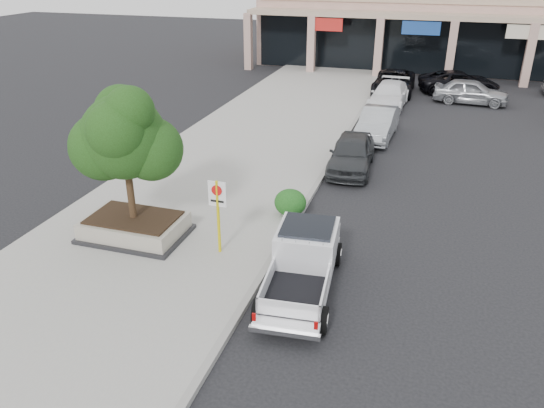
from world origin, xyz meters
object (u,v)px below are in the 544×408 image
at_px(curb_car_d, 394,82).
at_px(lot_car_a, 471,92).
at_px(planter_tree, 130,136).
at_px(no_parking_sign, 218,207).
at_px(curb_car_a, 352,153).
at_px(planter, 135,227).
at_px(lot_car_d, 459,82).
at_px(curb_car_c, 389,95).
at_px(pickup_truck, 302,266).
at_px(curb_car_b, 378,124).

relative_size(curb_car_d, lot_car_a, 1.22).
bearing_deg(lot_car_a, planter_tree, 157.67).
height_order(no_parking_sign, lot_car_a, no_parking_sign).
distance_m(no_parking_sign, curb_car_a, 8.65).
bearing_deg(planter, curb_car_d, 75.48).
bearing_deg(no_parking_sign, lot_car_d, 73.99).
distance_m(curb_car_c, lot_car_a, 5.16).
bearing_deg(lot_car_a, lot_car_d, 18.22).
distance_m(pickup_truck, curb_car_a, 9.24).
distance_m(pickup_truck, curb_car_c, 19.97).
xyz_separation_m(curb_car_c, lot_car_a, (4.64, 2.26, 0.03)).
distance_m(planter_tree, lot_car_d, 25.69).
bearing_deg(pickup_truck, curb_car_a, 86.56).
xyz_separation_m(planter_tree, pickup_truck, (5.60, -1.27, -2.65)).
relative_size(curb_car_b, curb_car_d, 0.84).
bearing_deg(planter_tree, curb_car_c, 73.02).
xyz_separation_m(curb_car_b, lot_car_d, (3.84, 11.08, -0.03)).
relative_size(planter, lot_car_a, 0.73).
distance_m(planter_tree, curb_car_d, 22.96).
bearing_deg(curb_car_b, planter, -112.47).
bearing_deg(curb_car_c, no_parking_sign, -95.91).
relative_size(curb_car_c, curb_car_d, 0.92).
relative_size(curb_car_d, lot_car_d, 1.05).
distance_m(planter, lot_car_d, 25.74).
bearing_deg(planter_tree, pickup_truck, -12.83).
height_order(no_parking_sign, lot_car_d, no_parking_sign).
bearing_deg(lot_car_d, curb_car_b, 146.65).
xyz_separation_m(pickup_truck, lot_car_a, (4.75, 22.23, -0.02)).
height_order(pickup_truck, curb_car_c, pickup_truck).
relative_size(planter, lot_car_d, 0.63).
xyz_separation_m(curb_car_a, curb_car_d, (0.29, 14.13, 0.01)).
xyz_separation_m(planter_tree, curb_car_b, (5.82, 12.57, -2.68)).
relative_size(curb_car_b, lot_car_a, 1.02).
bearing_deg(curb_car_c, lot_car_d, 54.20).
bearing_deg(no_parking_sign, lot_car_a, 70.42).
bearing_deg(curb_car_b, lot_car_a, 64.25).
xyz_separation_m(planter_tree, curb_car_c, (5.71, 18.70, -2.71)).
relative_size(planter_tree, curb_car_d, 0.75).
xyz_separation_m(no_parking_sign, curb_car_d, (2.83, 22.36, -0.89)).
xyz_separation_m(planter_tree, no_parking_sign, (2.80, -0.26, -1.78)).
bearing_deg(curb_car_d, no_parking_sign, -97.67).
distance_m(planter, curb_car_a, 9.79).
bearing_deg(curb_car_d, curb_car_c, -89.10).
bearing_deg(lot_car_d, lot_car_a, -179.95).
bearing_deg(curb_car_b, curb_car_a, -93.38).
bearing_deg(lot_car_a, curb_car_d, 80.36).
relative_size(curb_car_a, curb_car_d, 0.81).
bearing_deg(planter, curb_car_b, 64.91).
relative_size(no_parking_sign, curb_car_d, 0.43).
distance_m(curb_car_d, lot_car_a, 4.86).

